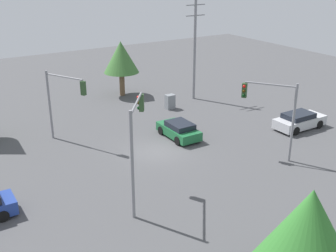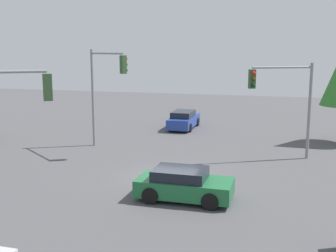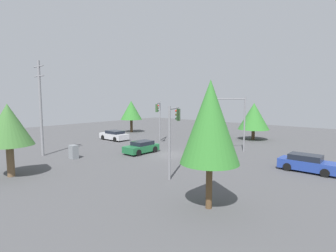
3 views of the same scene
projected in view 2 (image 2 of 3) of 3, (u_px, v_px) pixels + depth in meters
The scene contains 5 objects.
ground_plane at pixel (170, 178), 21.04m from camera, with size 80.00×80.00×0.00m, color #4C4C4F.
sedan_green at pixel (184, 184), 17.93m from camera, with size 2.01×4.05×1.35m.
sedan_blue at pixel (184, 120), 34.24m from camera, with size 4.53×1.89×1.45m.
traffic_signal_main at pixel (286, 94), 23.85m from camera, with size 2.05×3.51×5.61m.
traffic_signal_cross at pixel (104, 82), 26.26m from camera, with size 2.63×3.42×6.36m.
Camera 2 is at (-19.50, -5.41, 6.33)m, focal length 45.00 mm.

